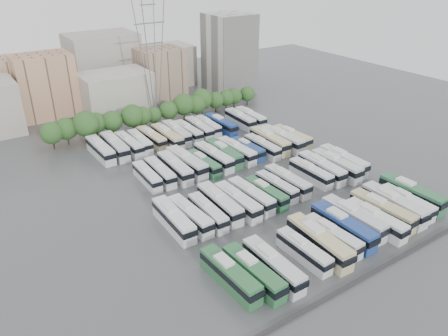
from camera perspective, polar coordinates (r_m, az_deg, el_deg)
ground at (r=92.51m, az=3.65°, el=-2.15°), size 220.00×220.00×0.00m
parapet at (r=73.56m, az=19.75°, el=-12.21°), size 56.00×0.50×0.50m
tree_line at (r=122.99m, az=-9.08°, el=7.28°), size 65.37×8.00×8.40m
city_buildings at (r=146.86m, az=-16.28°, el=11.19°), size 102.00×35.00×20.00m
apartment_tower at (r=151.30m, az=0.69°, el=14.66°), size 14.00×14.00×26.00m
electricity_pylon at (r=127.79m, az=-9.47°, el=14.66°), size 9.00×6.91×33.83m
bus_r0_s0 at (r=65.68m, az=0.81°, el=-13.79°), size 3.15×12.46×3.88m
bus_r0_s1 at (r=66.25m, az=3.84°, el=-13.46°), size 3.17×12.39×3.86m
bus_r0_s2 at (r=67.73m, az=6.42°, el=-12.50°), size 2.83×12.53×3.93m
bus_r0_s4 at (r=71.62m, az=10.38°, el=-10.58°), size 2.45×10.97×3.44m
bus_r0_s5 at (r=73.41m, az=12.30°, el=-9.37°), size 3.64×13.65×4.24m
bus_r0_s6 at (r=75.74m, az=13.98°, el=-8.62°), size 2.93×11.47×3.57m
bus_r0_s7 at (r=78.11m, az=15.28°, el=-7.36°), size 2.93×13.23×4.15m
bus_r0_s8 at (r=80.82m, az=16.53°, el=-6.31°), size 3.22×13.13×4.10m
bus_r0_s9 at (r=81.79m, az=19.14°, el=-6.42°), size 2.93×12.26×3.83m
bus_r0_s10 at (r=84.71m, az=19.95°, el=-5.26°), size 3.43×13.06×4.06m
bus_r0_s11 at (r=87.26m, az=21.30°, el=-4.46°), size 3.38×13.57×4.23m
bus_r0_s12 at (r=89.52m, az=22.77°, el=-4.17°), size 2.81×11.42×3.56m
bus_r0_s13 at (r=92.40m, az=23.30°, el=-3.06°), size 3.18×13.51×4.22m
bus_r1_s0 at (r=77.84m, az=-6.60°, el=-6.68°), size 3.17×12.78×3.98m
bus_r1_s1 at (r=78.82m, az=-4.45°, el=-6.19°), size 3.09×12.13×3.78m
bus_r1_s2 at (r=79.78m, az=-2.13°, el=-5.78°), size 2.82×11.32×3.53m
bus_r1_s3 at (r=81.90m, az=-0.56°, el=-4.62°), size 3.24×12.91×4.02m
bus_r1_s4 at (r=82.63m, az=1.77°, el=-4.38°), size 2.86×12.41×3.88m
bus_r1_s5 at (r=84.73m, az=3.54°, el=-3.62°), size 2.99×12.11×3.78m
bus_r1_s6 at (r=86.19m, az=5.48°, el=-3.24°), size 2.83×11.18×3.48m
bus_r1_s7 at (r=88.79m, az=6.88°, el=-2.39°), size 2.71×10.91×3.40m
bus_r1_s8 at (r=90.76m, az=8.27°, el=-1.68°), size 2.84×11.94×3.73m
bus_r1_s10 at (r=95.09m, az=11.28°, el=-0.60°), size 2.52×11.41×3.58m
bus_r1_s11 at (r=97.20m, az=12.62°, el=0.03°), size 3.36×12.95×4.03m
bus_r1_s12 at (r=98.94m, az=14.42°, el=0.35°), size 2.97×13.21×4.14m
bus_r1_s13 at (r=101.65m, az=15.30°, el=0.95°), size 3.30×13.13×4.09m
bus_r2_s1 at (r=93.53m, az=-10.00°, el=-1.02°), size 2.71×10.96×3.42m
bus_r2_s2 at (r=94.53m, az=-8.35°, el=-0.51°), size 2.84×11.58×3.61m
bus_r2_s3 at (r=95.61m, az=-6.42°, el=0.07°), size 3.23×12.84×4.00m
bus_r2_s4 at (r=97.39m, az=-4.89°, el=0.74°), size 3.58×13.64×4.24m
bus_r2_s5 at (r=97.42m, az=-2.71°, el=0.60°), size 2.75×11.33×3.54m
bus_r2_s6 at (r=99.88m, az=-1.37°, el=1.46°), size 3.22×12.87×4.01m
bus_r2_s7 at (r=101.77m, az=0.02°, el=1.93°), size 2.79×12.38×3.88m
bus_r2_s8 at (r=103.18m, az=1.66°, el=2.27°), size 3.22×12.47×3.88m
bus_r2_s9 at (r=104.95m, az=3.11°, el=2.55°), size 2.73×10.96×3.42m
bus_r2_s10 at (r=106.04m, az=5.02°, el=2.81°), size 2.58×11.58×3.63m
bus_r2_s11 at (r=108.81m, az=5.99°, el=3.57°), size 3.39×13.50×4.21m
bus_r2_s12 at (r=110.09m, az=7.61°, el=3.76°), size 3.62×13.64×4.24m
bus_r2_s13 at (r=112.36m, az=8.84°, el=4.04°), size 3.11×12.21×3.80m
bus_r3_s0 at (r=107.61m, az=-15.83°, el=2.33°), size 3.05×12.88×4.03m
bus_r3_s1 at (r=108.57m, az=-14.06°, el=2.81°), size 3.13×13.33×4.17m
bus_r3_s2 at (r=109.31m, az=-12.28°, el=3.06°), size 3.00×12.04×3.75m
bus_r3_s3 at (r=110.69m, az=-10.94°, el=3.44°), size 2.81×11.34×3.54m
bus_r3_s4 at (r=112.04m, az=-9.42°, el=3.90°), size 3.15×11.91×3.70m
bus_r3_s5 at (r=111.65m, az=-7.42°, el=4.07°), size 2.89×13.08×4.10m
bus_r3_s6 at (r=113.93m, az=-6.22°, el=4.58°), size 3.40×12.84×3.99m
bus_r3_s7 at (r=115.03m, az=-4.71°, el=4.79°), size 2.62×11.70×3.67m
bus_r3_s8 at (r=116.90m, az=-3.27°, el=5.23°), size 3.19×12.15×3.78m
bus_r3_s9 at (r=118.79m, az=-2.09°, el=5.54°), size 2.90×11.12×3.46m
bus_r3_s10 at (r=119.17m, az=-0.39°, el=5.73°), size 3.10×12.45×3.88m
bus_r3_s12 at (r=123.09m, az=2.11°, el=6.41°), size 3.17×12.38×3.85m
bus_r3_s13 at (r=124.76m, az=3.45°, el=6.65°), size 2.98×12.25×3.82m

